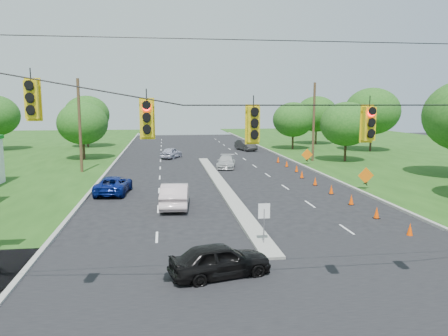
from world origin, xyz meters
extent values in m
plane|color=black|center=(0.00, 0.00, 0.00)|extent=(160.00, 160.00, 0.00)
cube|color=black|center=(0.00, 0.00, 0.00)|extent=(160.00, 14.00, 0.02)
cube|color=gray|center=(-10.10, 30.00, 0.00)|extent=(0.25, 110.00, 0.16)
cube|color=gray|center=(10.10, 30.00, 0.00)|extent=(0.25, 110.00, 0.16)
cube|color=gray|center=(0.00, 21.00, 0.00)|extent=(1.00, 34.00, 0.18)
cylinder|color=gray|center=(0.00, 6.00, 0.90)|extent=(0.06, 0.06, 1.80)
cube|color=white|center=(0.00, 6.00, 1.70)|extent=(0.55, 0.04, 0.70)
cylinder|color=black|center=(0.00, -1.00, 7.00)|extent=(24.00, 0.04, 0.04)
cube|color=yellow|center=(-8.00, -1.00, 6.75)|extent=(0.34, 0.24, 1.00)
cube|color=yellow|center=(-5.00, -1.00, 6.22)|extent=(0.34, 0.24, 1.00)
cube|color=yellow|center=(-2.00, -1.00, 6.05)|extent=(0.34, 0.24, 1.00)
cube|color=yellow|center=(1.50, -1.00, 6.05)|extent=(0.34, 0.24, 1.00)
cylinder|color=#422D1C|center=(-12.50, 30.00, 4.50)|extent=(0.28, 0.28, 9.00)
cylinder|color=#422D1C|center=(12.50, 35.00, 4.50)|extent=(0.28, 0.28, 9.00)
cone|color=#FF4500|center=(7.66, 6.50, 0.35)|extent=(0.32, 0.32, 0.70)
cone|color=#FF4500|center=(7.66, 10.00, 0.35)|extent=(0.32, 0.32, 0.70)
cone|color=#FF4500|center=(7.66, 13.50, 0.35)|extent=(0.32, 0.32, 0.70)
cone|color=#FF4500|center=(7.66, 17.00, 0.35)|extent=(0.32, 0.32, 0.70)
cone|color=#FF4500|center=(7.66, 20.50, 0.35)|extent=(0.32, 0.32, 0.70)
cone|color=#FF4500|center=(7.66, 24.00, 0.35)|extent=(0.32, 0.32, 0.70)
cone|color=#FF4500|center=(8.26, 27.50, 0.35)|extent=(0.32, 0.32, 0.70)
cone|color=#FF4500|center=(8.26, 31.00, 0.35)|extent=(0.32, 0.32, 0.70)
cone|color=#FF4500|center=(8.26, 34.50, 0.35)|extent=(0.32, 0.32, 0.70)
cube|color=black|center=(10.80, 18.00, 0.55)|extent=(0.06, 0.58, 0.26)
cube|color=black|center=(10.80, 18.00, 0.55)|extent=(0.06, 0.58, 0.26)
cube|color=orange|center=(10.80, 18.00, 1.15)|extent=(1.27, 0.05, 1.27)
cube|color=black|center=(10.80, 32.00, 0.55)|extent=(0.06, 0.58, 0.26)
cube|color=black|center=(10.80, 32.00, 0.55)|extent=(0.06, 0.58, 0.26)
cube|color=orange|center=(10.80, 32.00, 1.15)|extent=(1.27, 0.05, 1.27)
cylinder|color=black|center=(-14.00, 40.00, 1.26)|extent=(0.28, 0.28, 2.52)
ellipsoid|color=#194C14|center=(-14.00, 40.00, 4.34)|extent=(5.88, 5.88, 5.04)
cylinder|color=black|center=(-16.00, 55.00, 1.44)|extent=(0.28, 0.28, 2.88)
ellipsoid|color=#194C14|center=(-16.00, 55.00, 4.96)|extent=(6.72, 6.72, 5.76)
cylinder|color=black|center=(16.00, 34.00, 1.26)|extent=(0.28, 0.28, 2.52)
ellipsoid|color=#194C14|center=(16.00, 34.00, 4.34)|extent=(5.88, 5.88, 5.04)
cylinder|color=black|center=(24.00, 44.00, 1.62)|extent=(0.28, 0.28, 3.24)
ellipsoid|color=#194C14|center=(24.00, 44.00, 5.58)|extent=(7.56, 7.56, 6.48)
cylinder|color=black|center=(20.00, 55.00, 1.44)|extent=(0.28, 0.28, 2.88)
ellipsoid|color=#194C14|center=(20.00, 55.00, 4.96)|extent=(6.72, 6.72, 5.76)
cylinder|color=black|center=(14.00, 48.00, 1.26)|extent=(0.28, 0.28, 2.52)
ellipsoid|color=#194C14|center=(14.00, 48.00, 4.34)|extent=(5.88, 5.88, 5.04)
imported|color=black|center=(-2.50, 2.66, 0.67)|extent=(4.21, 2.50, 1.34)
imported|color=beige|center=(-3.91, 14.41, 0.80)|extent=(2.07, 4.97, 1.60)
imported|color=navy|center=(-8.33, 19.39, 0.66)|extent=(2.65, 4.95, 1.32)
imported|color=#B8B8B8|center=(1.83, 31.23, 0.64)|extent=(2.65, 4.68, 1.28)
imported|color=#A5A5BA|center=(-3.71, 40.15, 0.67)|extent=(3.05, 4.21, 1.33)
imported|color=#262626|center=(7.00, 47.81, 0.76)|extent=(2.69, 4.85, 1.51)
camera|label=1|loc=(-4.54, -13.31, 6.65)|focal=35.00mm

